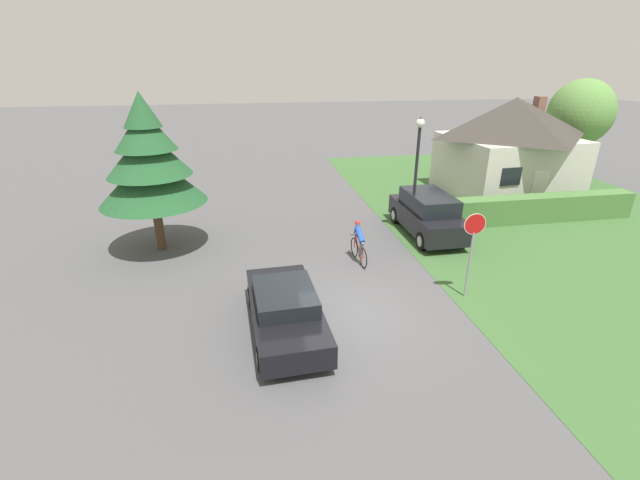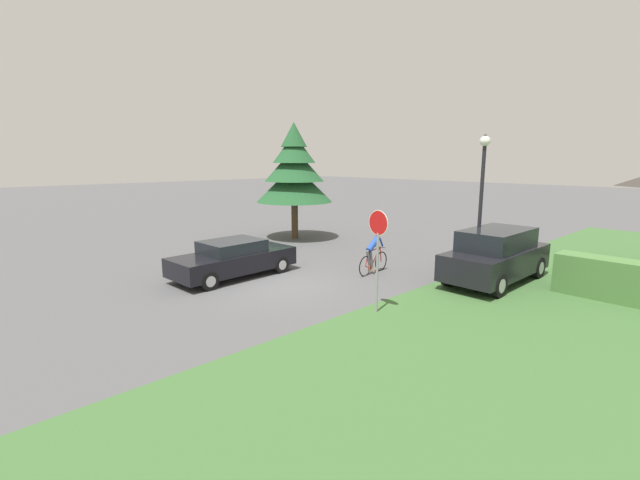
% 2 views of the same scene
% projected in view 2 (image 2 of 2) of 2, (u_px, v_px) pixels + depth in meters
% --- Properties ---
extents(ground_plane, '(140.00, 140.00, 0.00)m').
position_uv_depth(ground_plane, '(275.00, 284.00, 14.60)').
color(ground_plane, '#515154').
extents(sedan_left_lane, '(2.06, 4.59, 1.34)m').
position_uv_depth(sedan_left_lane, '(233.00, 259.00, 15.44)').
color(sedan_left_lane, black).
rests_on(sedan_left_lane, ground).
extents(cyclist, '(0.44, 1.78, 1.58)m').
position_uv_depth(cyclist, '(373.00, 254.00, 15.86)').
color(cyclist, black).
rests_on(cyclist, ground).
extents(parked_suv_right, '(1.95, 4.71, 1.86)m').
position_uv_depth(parked_suv_right, '(496.00, 256.00, 14.71)').
color(parked_suv_right, black).
rests_on(parked_suv_right, ground).
extents(stop_sign, '(0.69, 0.07, 2.86)m').
position_uv_depth(stop_sign, '(378.00, 241.00, 11.55)').
color(stop_sign, gray).
rests_on(stop_sign, ground).
extents(street_lamp, '(0.36, 0.36, 5.05)m').
position_uv_depth(street_lamp, '(482.00, 184.00, 14.76)').
color(street_lamp, black).
rests_on(street_lamp, ground).
extents(conifer_tall_near, '(4.02, 4.02, 6.11)m').
position_uv_depth(conifer_tall_near, '(294.00, 172.00, 22.52)').
color(conifer_tall_near, '#4C3823').
rests_on(conifer_tall_near, ground).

